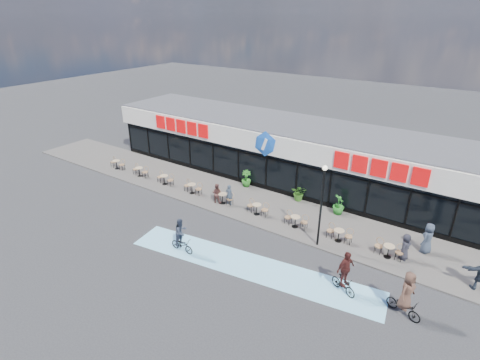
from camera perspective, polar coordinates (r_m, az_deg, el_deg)
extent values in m
plane|color=#28282B|center=(23.49, -4.85, -7.76)|extent=(120.00, 120.00, 0.00)
cube|color=#4F4A46|center=(26.61, 1.20, -3.42)|extent=(44.00, 5.00, 0.10)
cube|color=#7FCBF0|center=(20.54, 1.44, -12.96)|extent=(14.17, 4.13, 0.01)
cube|color=black|center=(30.37, 6.90, 3.04)|extent=(30.00, 6.00, 3.00)
cube|color=white|center=(29.50, 6.99, 7.02)|extent=(30.60, 6.30, 1.50)
cube|color=#47474C|center=(29.41, 7.20, 8.58)|extent=(30.60, 6.30, 0.10)
cube|color=navy|center=(27.32, 4.08, 4.16)|extent=(30.60, 0.08, 0.18)
cube|color=black|center=(27.46, 4.07, 3.39)|extent=(30.00, 0.06, 0.08)
cube|color=black|center=(28.44, 3.93, -1.22)|extent=(30.00, 0.10, 0.40)
cube|color=#C10709|center=(31.45, -8.92, 8.10)|extent=(5.63, 0.18, 1.10)
cube|color=#C10709|center=(24.11, 20.44, 1.72)|extent=(5.63, 0.18, 1.10)
ellipsoid|color=#164EB4|center=(26.85, 3.85, 5.51)|extent=(1.90, 0.24, 1.90)
cylinder|color=black|center=(37.22, -16.44, 6.25)|extent=(0.10, 0.10, 3.00)
cylinder|color=black|center=(35.40, -13.80, 5.63)|extent=(0.10, 0.10, 3.00)
cylinder|color=black|center=(33.66, -10.88, 4.93)|extent=(0.10, 0.10, 3.00)
cylinder|color=black|center=(32.03, -7.67, 4.14)|extent=(0.10, 0.10, 3.00)
cylinder|color=black|center=(30.51, -4.13, 3.26)|extent=(0.10, 0.10, 3.00)
cylinder|color=black|center=(29.12, -0.24, 2.27)|extent=(0.10, 0.10, 3.00)
cylinder|color=black|center=(27.90, 4.00, 1.18)|extent=(0.10, 0.10, 3.00)
cylinder|color=black|center=(26.85, 8.60, -0.01)|extent=(0.10, 0.10, 3.00)
cylinder|color=black|center=(25.99, 13.54, -1.29)|extent=(0.10, 0.10, 3.00)
cylinder|color=black|center=(25.36, 18.77, -2.63)|extent=(0.10, 0.10, 3.00)
cylinder|color=black|center=(24.96, 24.23, -4.00)|extent=(0.10, 0.10, 3.00)
cylinder|color=black|center=(24.81, 29.83, -5.37)|extent=(0.10, 0.10, 3.00)
cylinder|color=black|center=(21.26, 12.21, -4.31)|extent=(0.12, 0.12, 4.70)
sphere|color=#FFF2CC|center=(20.22, 12.82, 1.79)|extent=(0.28, 0.28, 0.28)
cylinder|color=tan|center=(33.55, -18.36, 2.79)|extent=(0.60, 0.60, 0.04)
cylinder|color=black|center=(33.68, -18.28, 2.24)|extent=(0.06, 0.06, 0.70)
cylinder|color=black|center=(33.81, -18.20, 1.67)|extent=(0.40, 0.40, 0.02)
cylinder|color=tan|center=(31.48, -15.15, 1.79)|extent=(0.60, 0.60, 0.04)
cylinder|color=black|center=(31.61, -15.08, 1.20)|extent=(0.06, 0.06, 0.70)
cylinder|color=black|center=(31.75, -15.01, 0.60)|extent=(0.40, 0.40, 0.02)
cylinder|color=tan|center=(29.52, -11.51, 0.64)|extent=(0.60, 0.60, 0.04)
cylinder|color=black|center=(29.66, -11.45, 0.02)|extent=(0.06, 0.06, 0.70)
cylinder|color=black|center=(29.81, -11.39, -0.61)|extent=(0.40, 0.40, 0.02)
cylinder|color=tan|center=(27.72, -7.37, -0.67)|extent=(0.60, 0.60, 0.04)
cylinder|color=black|center=(27.87, -7.33, -1.32)|extent=(0.06, 0.06, 0.70)
cylinder|color=black|center=(28.02, -7.30, -1.99)|extent=(0.40, 0.40, 0.02)
cylinder|color=tan|center=(26.09, -2.69, -2.15)|extent=(0.60, 0.60, 0.04)
cylinder|color=black|center=(26.25, -2.68, -2.83)|extent=(0.06, 0.06, 0.70)
cylinder|color=black|center=(26.42, -2.66, -3.52)|extent=(0.40, 0.40, 0.02)
cylinder|color=tan|center=(24.68, 2.58, -3.79)|extent=(0.60, 0.60, 0.04)
cylinder|color=black|center=(24.85, 2.57, -4.50)|extent=(0.06, 0.06, 0.70)
cylinder|color=black|center=(25.03, 2.55, -5.22)|extent=(0.40, 0.40, 0.02)
cylinder|color=tan|center=(23.53, 8.45, -5.57)|extent=(0.60, 0.60, 0.04)
cylinder|color=black|center=(23.70, 8.40, -6.30)|extent=(0.06, 0.06, 0.70)
cylinder|color=black|center=(23.89, 8.35, -7.04)|extent=(0.40, 0.40, 0.02)
cylinder|color=tan|center=(22.67, 14.89, -7.44)|extent=(0.60, 0.60, 0.04)
cylinder|color=black|center=(22.85, 14.79, -8.19)|extent=(0.06, 0.06, 0.70)
cylinder|color=black|center=(23.04, 14.70, -8.95)|extent=(0.40, 0.40, 0.02)
cylinder|color=tan|center=(22.13, 21.79, -9.33)|extent=(0.60, 0.60, 0.04)
cylinder|color=black|center=(22.32, 21.65, -10.08)|extent=(0.06, 0.06, 0.70)
cylinder|color=black|center=(22.52, 21.51, -10.84)|extent=(0.40, 0.40, 0.02)
imported|color=#215E1B|center=(28.67, 0.96, 0.23)|extent=(1.00, 1.00, 1.27)
imported|color=#2F601B|center=(26.86, 9.02, -1.92)|extent=(1.26, 1.15, 1.19)
imported|color=#1E671D|center=(25.63, 14.79, -3.65)|extent=(1.02, 1.02, 1.33)
imported|color=#2F3A49|center=(25.94, -1.66, -2.23)|extent=(0.58, 0.42, 1.49)
imported|color=#542F2B|center=(26.24, -3.58, -2.01)|extent=(0.83, 0.73, 1.44)
imported|color=#2D3747|center=(23.33, 26.72, -7.94)|extent=(0.84, 1.03, 1.81)
imported|color=black|center=(22.31, 23.87, -9.28)|extent=(0.56, 0.80, 1.54)
imported|color=black|center=(19.34, 15.46, -15.08)|extent=(1.53, 0.99, 0.90)
imported|color=#411917|center=(18.78, 15.78, -12.89)|extent=(0.86, 1.17, 1.85)
imported|color=black|center=(19.03, 23.65, -17.28)|extent=(1.77, 1.10, 0.88)
imported|color=#4E3328|center=(18.46, 24.15, -15.09)|extent=(0.85, 1.04, 1.84)
imported|color=black|center=(21.67, -8.82, -9.76)|extent=(1.55, 0.55, 0.81)
imported|color=#2A3141|center=(21.20, -8.97, -7.82)|extent=(0.63, 0.80, 1.64)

